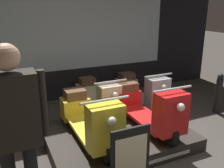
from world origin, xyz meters
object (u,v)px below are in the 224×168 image
object	(u,v)px
scooter_display_right	(146,107)
scooter_backrow_1	(141,90)
person_left_browsing	(14,124)
scooter_display_left	(88,118)
scooter_backrow_0	(98,97)
price_sign_board	(130,160)
street_bollard	(218,94)

from	to	relation	value
scooter_display_right	scooter_backrow_1	bearing A→B (deg)	62.06
scooter_display_right	person_left_browsing	world-z (taller)	person_left_browsing
scooter_display_left	person_left_browsing	world-z (taller)	person_left_browsing
scooter_backrow_0	price_sign_board	bearing A→B (deg)	-102.62
scooter_display_left	price_sign_board	size ratio (longest dim) A/B	2.07
scooter_display_right	scooter_backrow_0	size ratio (longest dim) A/B	1.00
person_left_browsing	street_bollard	size ratio (longest dim) A/B	2.20
scooter_backrow_0	person_left_browsing	xyz separation A→B (m)	(-1.69, -2.23, 0.76)
street_bollard	scooter_display_right	bearing A→B (deg)	-172.58
price_sign_board	scooter_backrow_0	bearing A→B (deg)	77.38
scooter_display_left	price_sign_board	xyz separation A→B (m)	(0.14, -1.01, -0.12)
person_left_browsing	scooter_backrow_0	bearing A→B (deg)	52.88
scooter_backrow_0	person_left_browsing	size ratio (longest dim) A/B	0.94
scooter_display_right	street_bollard	world-z (taller)	scooter_display_right
scooter_backrow_0	street_bollard	world-z (taller)	scooter_backrow_0
scooter_display_left	street_bollard	world-z (taller)	scooter_display_left
scooter_backrow_1	scooter_display_left	bearing A→B (deg)	-142.42
scooter_backrow_0	price_sign_board	distance (m)	2.35
person_left_browsing	price_sign_board	xyz separation A→B (m)	(1.17, -0.07, -0.67)
scooter_backrow_1	price_sign_board	world-z (taller)	scooter_backrow_1
scooter_display_right	person_left_browsing	distance (m)	2.29
price_sign_board	scooter_display_right	bearing A→B (deg)	50.13
scooter_display_left	scooter_display_right	world-z (taller)	same
scooter_backrow_1	person_left_browsing	world-z (taller)	person_left_browsing
price_sign_board	person_left_browsing	bearing A→B (deg)	176.65
person_left_browsing	price_sign_board	world-z (taller)	person_left_browsing
scooter_display_right	scooter_backrow_0	bearing A→B (deg)	104.43
price_sign_board	scooter_display_left	bearing A→B (deg)	98.11
scooter_display_right	price_sign_board	bearing A→B (deg)	-129.87
scooter_backrow_1	street_bollard	bearing A→B (deg)	-41.11
scooter_backrow_1	person_left_browsing	xyz separation A→B (m)	(-2.70, -2.23, 0.76)
scooter_display_left	scooter_backrow_1	distance (m)	2.12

